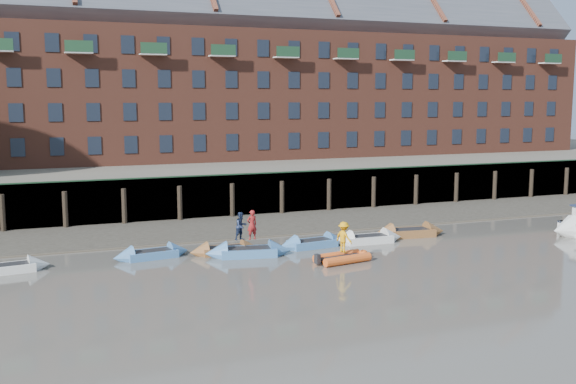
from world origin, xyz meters
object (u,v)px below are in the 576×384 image
rowboat_0 (7,268)px  rowboat_6 (409,233)px  rowboat_2 (225,250)px  rowboat_4 (312,243)px  rowboat_1 (152,254)px  person_rib_crew (344,237)px  person_rower_a (252,225)px  rowboat_5 (368,239)px  person_rower_b (241,226)px  rib_tender (344,257)px  rowboat_3 (248,252)px

rowboat_0 → rowboat_6: bearing=-6.2°
rowboat_2 → rowboat_4: bearing=-1.6°
rowboat_1 → person_rib_crew: 10.90m
rowboat_0 → person_rower_a: person_rower_a is taller
rowboat_6 → person_rib_crew: (-6.92, -4.56, 1.12)m
rowboat_5 → person_rower_b: (-8.45, -0.68, 1.53)m
rowboat_6 → rib_tender: size_ratio=1.54×
rowboat_6 → person_rib_crew: size_ratio=2.99×
person_rower_b → rowboat_5: bearing=-19.0°
rowboat_3 → person_rower_a: person_rower_a is taller
rib_tender → person_rower_a: person_rower_a is taller
person_rower_b → person_rib_crew: person_rower_b is taller
rowboat_3 → rowboat_5: 8.11m
rowboat_0 → rowboat_1: bearing=-3.5°
person_rower_a → person_rower_b: (-0.62, 0.07, -0.04)m
person_rower_a → person_rib_crew: bearing=135.2°
rowboat_2 → rowboat_6: (12.57, 0.43, 0.04)m
person_rower_b → rowboat_2: bearing=101.0°
rowboat_3 → rowboat_6: (11.50, 1.53, 0.00)m
rowboat_4 → person_rib_crew: 4.06m
rowboat_4 → rowboat_5: 3.74m
person_rower_a → person_rower_b: person_rower_a is taller
rowboat_3 → rowboat_5: rowboat_3 is taller
person_rib_crew → rib_tender: bearing=152.6°
rib_tender → person_rower_b: 6.09m
rowboat_4 → rowboat_5: bearing=-8.4°
rowboat_0 → rowboat_2: bearing=-7.0°
person_rower_a → person_rower_b: 0.62m
rowboat_1 → rowboat_4: rowboat_4 is taller
rowboat_3 → rowboat_0: bearing=-174.5°
rowboat_2 → rib_tender: 7.03m
rowboat_0 → rowboat_1: rowboat_1 is taller
rowboat_1 → rowboat_6: size_ratio=0.89×
rowboat_5 → rowboat_3: bearing=-173.2°
rowboat_2 → person_rower_a: person_rower_a is taller
rowboat_4 → person_rib_crew: size_ratio=2.73×
rowboat_3 → person_rib_crew: bearing=-23.4°
person_rib_crew → rowboat_6: bearing=-77.0°
rowboat_1 → rowboat_2: size_ratio=1.08×
rowboat_2 → rowboat_3: (1.07, -1.10, 0.04)m
rowboat_0 → rowboat_6: 24.33m
person_rower_a → rowboat_4: bearing=-178.2°
rib_tender → person_rib_crew: 1.14m
rib_tender → person_rower_a: (-4.33, 3.13, 1.57)m
rowboat_5 → person_rower_b: size_ratio=2.89×
rowboat_0 → person_rower_b: 12.57m
rowboat_4 → person_rower_a: bearing=-175.7°
rowboat_0 → person_rower_b: size_ratio=2.72×
rowboat_2 → rowboat_6: size_ratio=0.82×
rowboat_2 → rib_tender: size_ratio=1.27×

